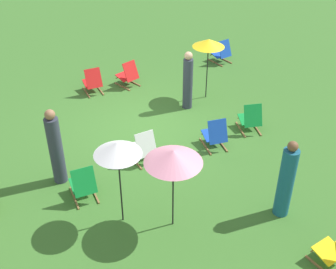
{
  "coord_description": "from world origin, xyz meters",
  "views": [
    {
      "loc": [
        4.03,
        8.98,
        6.32
      ],
      "look_at": [
        0.0,
        1.2,
        0.5
      ],
      "focal_mm": 46.05,
      "sensor_mm": 36.0,
      "label": 1
    }
  ],
  "objects_px": {
    "person_1": "(188,81)",
    "person_0": "(286,181)",
    "deckchair_8": "(215,135)",
    "umbrella_1": "(173,157)",
    "deckchair_2": "(83,184)",
    "deckchair_7": "(128,75)",
    "umbrella_2": "(117,149)",
    "person_2": "(56,148)",
    "deckchair_10": "(222,52)",
    "deckchair_0": "(143,148)",
    "deckchair_6": "(93,82)",
    "deckchair_9": "(250,119)",
    "umbrella_0": "(209,43)"
  },
  "relations": [
    {
      "from": "deckchair_2",
      "to": "person_0",
      "type": "distance_m",
      "value": 4.19
    },
    {
      "from": "deckchair_10",
      "to": "umbrella_1",
      "type": "relative_size",
      "value": 0.46
    },
    {
      "from": "deckchair_2",
      "to": "deckchair_10",
      "type": "xyz_separation_m",
      "value": [
        -6.55,
        -4.63,
        0.0
      ]
    },
    {
      "from": "deckchair_9",
      "to": "person_0",
      "type": "distance_m",
      "value": 3.17
    },
    {
      "from": "deckchair_8",
      "to": "deckchair_7",
      "type": "bearing_deg",
      "value": -71.94
    },
    {
      "from": "person_0",
      "to": "deckchair_10",
      "type": "bearing_deg",
      "value": 12.8
    },
    {
      "from": "deckchair_8",
      "to": "deckchair_10",
      "type": "height_order",
      "value": "same"
    },
    {
      "from": "deckchair_10",
      "to": "person_2",
      "type": "distance_m",
      "value": 7.85
    },
    {
      "from": "deckchair_0",
      "to": "deckchair_8",
      "type": "distance_m",
      "value": 1.85
    },
    {
      "from": "deckchair_0",
      "to": "umbrella_1",
      "type": "xyz_separation_m",
      "value": [
        0.38,
        2.22,
        1.32
      ]
    },
    {
      "from": "deckchair_0",
      "to": "deckchair_10",
      "type": "xyz_separation_m",
      "value": [
        -4.85,
        -3.98,
        0.0
      ]
    },
    {
      "from": "deckchair_7",
      "to": "person_0",
      "type": "distance_m",
      "value": 6.83
    },
    {
      "from": "deckchair_2",
      "to": "umbrella_1",
      "type": "xyz_separation_m",
      "value": [
        -1.32,
        1.58,
        1.32
      ]
    },
    {
      "from": "deckchair_7",
      "to": "umbrella_2",
      "type": "distance_m",
      "value": 6.17
    },
    {
      "from": "deckchair_2",
      "to": "person_1",
      "type": "height_order",
      "value": "person_1"
    },
    {
      "from": "deckchair_6",
      "to": "deckchair_8",
      "type": "height_order",
      "value": "same"
    },
    {
      "from": "deckchair_0",
      "to": "person_1",
      "type": "distance_m",
      "value": 2.87
    },
    {
      "from": "deckchair_2",
      "to": "umbrella_0",
      "type": "relative_size",
      "value": 0.45
    },
    {
      "from": "person_0",
      "to": "deckchair_8",
      "type": "bearing_deg",
      "value": 35.44
    },
    {
      "from": "deckchair_0",
      "to": "deckchair_2",
      "type": "bearing_deg",
      "value": 18.66
    },
    {
      "from": "deckchair_8",
      "to": "umbrella_0",
      "type": "height_order",
      "value": "umbrella_0"
    },
    {
      "from": "deckchair_9",
      "to": "umbrella_0",
      "type": "distance_m",
      "value": 2.54
    },
    {
      "from": "umbrella_1",
      "to": "person_1",
      "type": "xyz_separation_m",
      "value": [
        -2.59,
        -3.98,
        -0.85
      ]
    },
    {
      "from": "deckchair_8",
      "to": "umbrella_1",
      "type": "height_order",
      "value": "umbrella_1"
    },
    {
      "from": "deckchair_8",
      "to": "umbrella_0",
      "type": "distance_m",
      "value": 2.97
    },
    {
      "from": "umbrella_2",
      "to": "umbrella_0",
      "type": "bearing_deg",
      "value": -139.02
    },
    {
      "from": "deckchair_2",
      "to": "deckchair_7",
      "type": "distance_m",
      "value": 5.35
    },
    {
      "from": "umbrella_1",
      "to": "umbrella_2",
      "type": "xyz_separation_m",
      "value": [
        0.85,
        -0.57,
        0.09
      ]
    },
    {
      "from": "umbrella_0",
      "to": "person_0",
      "type": "xyz_separation_m",
      "value": [
        1.25,
        5.0,
        -0.89
      ]
    },
    {
      "from": "umbrella_2",
      "to": "person_0",
      "type": "bearing_deg",
      "value": 156.33
    },
    {
      "from": "deckchair_7",
      "to": "person_1",
      "type": "distance_m",
      "value": 2.34
    },
    {
      "from": "deckchair_9",
      "to": "umbrella_0",
      "type": "bearing_deg",
      "value": -72.03
    },
    {
      "from": "deckchair_8",
      "to": "umbrella_0",
      "type": "relative_size",
      "value": 0.45
    },
    {
      "from": "deckchair_9",
      "to": "umbrella_1",
      "type": "height_order",
      "value": "umbrella_1"
    },
    {
      "from": "deckchair_10",
      "to": "deckchair_9",
      "type": "bearing_deg",
      "value": 58.12
    },
    {
      "from": "deckchair_7",
      "to": "deckchair_8",
      "type": "distance_m",
      "value": 4.19
    },
    {
      "from": "deckchair_10",
      "to": "umbrella_2",
      "type": "height_order",
      "value": "umbrella_2"
    },
    {
      "from": "deckchair_6",
      "to": "person_1",
      "type": "relative_size",
      "value": 0.48
    },
    {
      "from": "umbrella_1",
      "to": "person_2",
      "type": "bearing_deg",
      "value": -55.99
    },
    {
      "from": "deckchair_7",
      "to": "deckchair_10",
      "type": "distance_m",
      "value": 3.62
    },
    {
      "from": "deckchair_0",
      "to": "umbrella_1",
      "type": "distance_m",
      "value": 2.61
    },
    {
      "from": "umbrella_0",
      "to": "person_2",
      "type": "xyz_separation_m",
      "value": [
        5.02,
        1.86,
        -0.85
      ]
    },
    {
      "from": "person_1",
      "to": "person_0",
      "type": "bearing_deg",
      "value": 31.86
    },
    {
      "from": "deckchair_8",
      "to": "person_2",
      "type": "bearing_deg",
      "value": 2.46
    },
    {
      "from": "deckchair_7",
      "to": "person_0",
      "type": "height_order",
      "value": "person_0"
    },
    {
      "from": "deckchair_9",
      "to": "person_0",
      "type": "xyz_separation_m",
      "value": [
        1.3,
        2.85,
        0.47
      ]
    },
    {
      "from": "deckchair_0",
      "to": "deckchair_9",
      "type": "xyz_separation_m",
      "value": [
        -3.07,
        0.11,
        0.0
      ]
    },
    {
      "from": "person_2",
      "to": "deckchair_0",
      "type": "bearing_deg",
      "value": -107.37
    },
    {
      "from": "deckchair_8",
      "to": "person_2",
      "type": "xyz_separation_m",
      "value": [
        3.82,
        -0.5,
        0.51
      ]
    },
    {
      "from": "deckchair_6",
      "to": "deckchair_10",
      "type": "distance_m",
      "value": 4.77
    }
  ]
}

